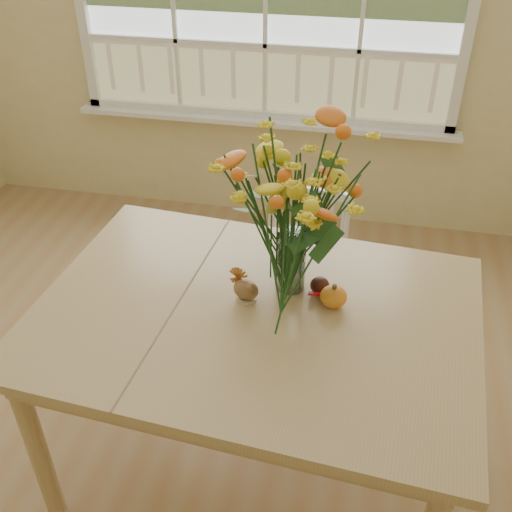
# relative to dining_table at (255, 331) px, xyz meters

# --- Properties ---
(floor) EXTENTS (4.00, 4.50, 0.01)m
(floor) POSITION_rel_dining_table_xyz_m (-0.34, -0.23, -0.73)
(floor) COLOR #A77E50
(floor) RESTS_ON ground
(wall_back) EXTENTS (4.00, 0.02, 2.70)m
(wall_back) POSITION_rel_dining_table_xyz_m (-0.34, 2.02, 0.63)
(wall_back) COLOR beige
(wall_back) RESTS_ON floor
(dining_table) EXTENTS (1.61, 1.21, 0.81)m
(dining_table) POSITION_rel_dining_table_xyz_m (0.00, 0.00, 0.00)
(dining_table) COLOR tan
(dining_table) RESTS_ON floor
(windsor_chair) EXTENTS (0.42, 0.40, 0.85)m
(windsor_chair) POSITION_rel_dining_table_xyz_m (0.08, 0.74, -0.24)
(windsor_chair) COLOR white
(windsor_chair) RESTS_ON floor
(flower_vase) EXTENTS (0.49, 0.49, 0.58)m
(flower_vase) POSITION_rel_dining_table_xyz_m (0.10, 0.16, 0.44)
(flower_vase) COLOR white
(flower_vase) RESTS_ON dining_table
(pumpkin) EXTENTS (0.09, 0.09, 0.07)m
(pumpkin) POSITION_rel_dining_table_xyz_m (0.26, 0.08, 0.13)
(pumpkin) COLOR orange
(pumpkin) RESTS_ON dining_table
(turkey_figurine) EXTENTS (0.11, 0.09, 0.12)m
(turkey_figurine) POSITION_rel_dining_table_xyz_m (-0.04, 0.05, 0.14)
(turkey_figurine) COLOR #CCB78C
(turkey_figurine) RESTS_ON dining_table
(dark_gourd) EXTENTS (0.13, 0.11, 0.06)m
(dark_gourd) POSITION_rel_dining_table_xyz_m (0.21, 0.15, 0.12)
(dark_gourd) COLOR #38160F
(dark_gourd) RESTS_ON dining_table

